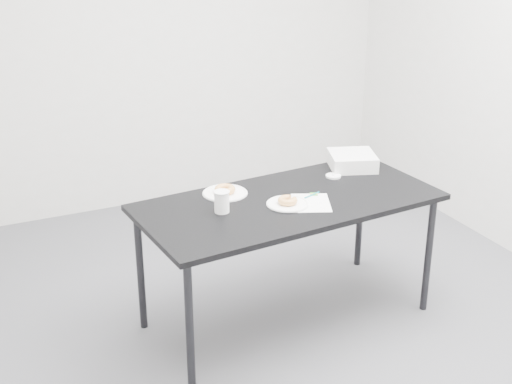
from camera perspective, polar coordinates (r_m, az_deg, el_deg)
name	(u,v)px	position (r m, az deg, el deg)	size (l,w,h in m)	color
floor	(257,319)	(4.30, 0.08, -10.10)	(4.00, 4.00, 0.00)	#4C4C51
wall_back	(146,36)	(5.59, -8.83, 12.24)	(4.00, 0.02, 2.70)	silver
table	(289,209)	(3.99, 2.63, -1.37)	(1.73, 0.92, 0.76)	black
scorecard	(311,203)	(3.93, 4.42, -0.87)	(0.20, 0.26, 0.00)	white
logo_patch	(314,194)	(4.04, 4.66, -0.17)	(0.04, 0.04, 0.00)	green
pen	(312,195)	(4.02, 4.50, -0.24)	(0.01, 0.01, 0.12)	#0C7584
napkin	(296,205)	(3.90, 3.19, -1.01)	(0.16, 0.16, 0.00)	white
plate_near	(288,204)	(3.89, 2.54, -0.96)	(0.23, 0.23, 0.01)	white
donut_near	(288,200)	(3.88, 2.54, -0.67)	(0.11, 0.11, 0.04)	#D18C42
plate_far	(225,193)	(4.04, -2.50, -0.10)	(0.26, 0.26, 0.01)	white
donut_far	(225,189)	(4.03, -2.50, 0.21)	(0.12, 0.12, 0.04)	#D18C42
coffee_cup	(222,202)	(3.78, -2.76, -0.77)	(0.08, 0.08, 0.12)	white
cup_lid	(333,176)	(4.30, 6.21, 1.28)	(0.09, 0.09, 0.01)	white
bakery_box	(352,160)	(4.46, 7.70, 2.51)	(0.27, 0.27, 0.09)	silver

